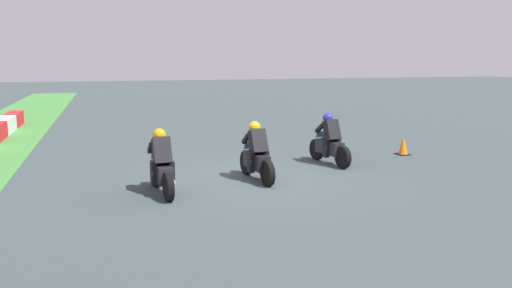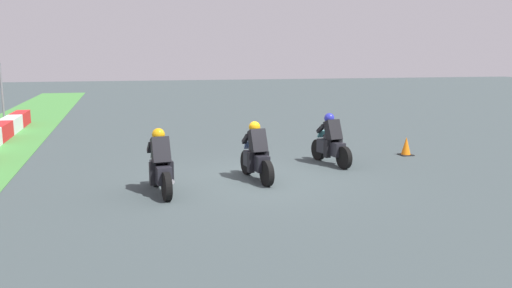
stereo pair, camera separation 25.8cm
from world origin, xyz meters
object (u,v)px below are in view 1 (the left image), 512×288
at_px(rider_lane_c, 161,167).
at_px(rider_lane_b, 257,156).
at_px(traffic_cone, 403,146).
at_px(rider_lane_a, 330,143).

bearing_deg(rider_lane_c, rider_lane_b, -80.97).
height_order(rider_lane_c, traffic_cone, rider_lane_c).
distance_m(rider_lane_a, traffic_cone, 3.01).
bearing_deg(rider_lane_c, rider_lane_a, -74.72).
height_order(rider_lane_a, traffic_cone, rider_lane_a).
bearing_deg(rider_lane_b, rider_lane_a, -69.76).
bearing_deg(rider_lane_a, rider_lane_b, 107.68).
height_order(rider_lane_a, rider_lane_c, same).
xyz_separation_m(rider_lane_a, traffic_cone, (0.65, -2.92, -0.34)).
xyz_separation_m(rider_lane_a, rider_lane_c, (-1.96, 5.12, 0.00)).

